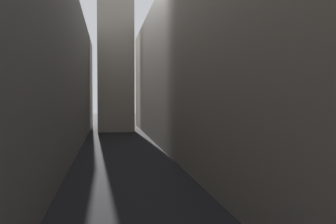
{
  "coord_description": "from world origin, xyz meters",
  "views": [
    {
      "loc": [
        -1.78,
        2.84,
        6.94
      ],
      "look_at": [
        0.0,
        14.26,
        6.53
      ],
      "focal_mm": 41.61,
      "sensor_mm": 36.0,
      "label": 1
    }
  ],
  "objects": [
    {
      "name": "ground_plane",
      "position": [
        0.0,
        48.0,
        0.0
      ],
      "size": [
        264.0,
        264.0,
        0.0
      ],
      "primitive_type": "plane",
      "color": "black"
    },
    {
      "name": "building_block_right",
      "position": [
        12.78,
        50.0,
        11.1
      ],
      "size": [
        14.55,
        108.0,
        22.2
      ],
      "primitive_type": "cube",
      "color": "gray",
      "rests_on": "ground"
    },
    {
      "name": "building_block_left",
      "position": [
        -10.63,
        50.0,
        10.18
      ],
      "size": [
        10.27,
        108.0,
        20.36
      ],
      "primitive_type": "cube",
      "color": "slate",
      "rests_on": "ground"
    }
  ]
}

